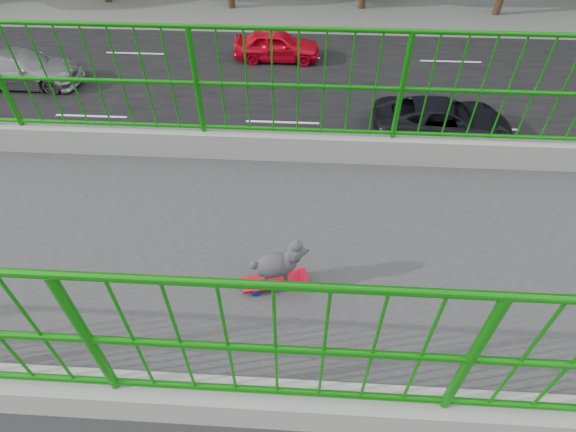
# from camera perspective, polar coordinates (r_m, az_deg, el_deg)

# --- Properties ---
(road) EXTENTS (18.00, 90.00, 0.02)m
(road) POSITION_cam_1_polar(r_m,az_deg,el_deg) (18.49, -0.71, 11.96)
(road) COLOR black
(road) RESTS_ON ground
(footbridge) EXTENTS (3.00, 24.00, 7.00)m
(footbridge) POSITION_cam_1_polar(r_m,az_deg,el_deg) (5.50, -10.72, -16.38)
(footbridge) COLOR #2D2D2F
(footbridge) RESTS_ON ground
(railing) EXTENTS (3.00, 24.00, 1.42)m
(railing) POSITION_cam_1_polar(r_m,az_deg,el_deg) (3.91, -14.53, -1.86)
(railing) COLOR gray
(railing) RESTS_ON footbridge
(skateboard) EXTENTS (0.28, 0.56, 0.07)m
(skateboard) POSITION_cam_1_polar(r_m,az_deg,el_deg) (3.64, -1.67, -8.40)
(skateboard) COLOR red
(skateboard) RESTS_ON footbridge
(poodle) EXTENTS (0.26, 0.46, 0.39)m
(poodle) POSITION_cam_1_polar(r_m,az_deg,el_deg) (3.47, -1.34, -6.08)
(poodle) COLOR #28262A
(poodle) RESTS_ON skateboard
(car_0) EXTENTS (1.67, 4.15, 1.41)m
(car_0) POSITION_cam_1_polar(r_m,az_deg,el_deg) (12.97, 16.11, -3.27)
(car_0) COLOR black
(car_0) RESTS_ON ground
(car_2) EXTENTS (2.42, 5.25, 1.46)m
(car_2) POSITION_cam_1_polar(r_m,az_deg,el_deg) (18.28, 19.26, 11.60)
(car_2) COLOR black
(car_2) RESTS_ON ground
(car_3) EXTENTS (2.12, 5.22, 1.51)m
(car_3) POSITION_cam_1_polar(r_m,az_deg,el_deg) (24.21, -31.14, 16.01)
(car_3) COLOR #959499
(car_3) RESTS_ON ground
(car_4) EXTENTS (1.69, 4.21, 1.43)m
(car_4) POSITION_cam_1_polar(r_m,az_deg,el_deg) (23.33, -1.44, 21.16)
(car_4) COLOR red
(car_4) RESTS_ON ground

